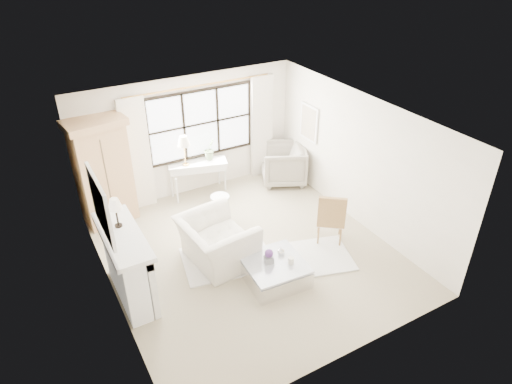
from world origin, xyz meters
TOP-DOWN VIEW (x-y plane):
  - floor at (0.00, 0.00)m, footprint 5.50×5.50m
  - ceiling at (0.00, 0.00)m, footprint 5.50×5.50m
  - wall_back at (0.00, 2.75)m, footprint 5.00×0.00m
  - wall_front at (0.00, -2.75)m, footprint 5.00×0.00m
  - wall_left at (-2.50, 0.00)m, footprint 0.00×5.50m
  - wall_right at (2.50, 0.00)m, footprint 0.00×5.50m
  - window_pane at (0.30, 2.73)m, footprint 2.40×0.02m
  - window_frame at (0.30, 2.72)m, footprint 2.50×0.04m
  - curtain_rod at (0.30, 2.67)m, footprint 3.30×0.04m
  - curtain_left at (-1.20, 2.65)m, footprint 0.55×0.10m
  - curtain_right at (1.80, 2.65)m, footprint 0.55×0.10m
  - fireplace at (-2.27, 0.00)m, footprint 0.58×1.66m
  - mirror_frame at (-2.47, 0.00)m, footprint 0.05×1.15m
  - mirror_glass at (-2.44, 0.00)m, footprint 0.02×1.00m
  - art_frame at (2.47, 1.70)m, footprint 0.04×0.62m
  - art_canvas at (2.45, 1.70)m, footprint 0.01×0.52m
  - mantel_lamp at (-2.23, 0.22)m, footprint 0.22×0.22m
  - armoire at (-1.97, 2.45)m, footprint 1.21×0.85m
  - console_table at (0.07, 2.52)m, footprint 1.37×0.80m
  - console_lamp at (-0.20, 2.53)m, footprint 0.28×0.28m
  - orchid_plant at (0.39, 2.53)m, footprint 0.34×0.32m
  - side_table at (0.07, 1.40)m, footprint 0.40×0.40m
  - rug_left at (-0.45, 0.05)m, footprint 1.81×1.43m
  - rug_right at (0.96, -0.70)m, footprint 1.66×1.43m
  - club_armchair at (-0.61, 0.11)m, footprint 1.27×1.42m
  - wingback_chair at (2.05, 2.05)m, footprint 1.34×1.33m
  - french_chair at (1.56, -0.40)m, footprint 0.68×0.68m
  - coffee_table at (0.03, -0.85)m, footprint 1.06×1.06m
  - planter_box at (-0.05, -0.80)m, footprint 0.18×0.18m
  - planter_flowers at (-0.05, -0.80)m, footprint 0.15×0.15m
  - pillar_candle at (0.26, -1.01)m, footprint 0.10×0.10m
  - coffee_vase at (0.25, -0.71)m, footprint 0.16×0.16m

SIDE VIEW (x-z plane):
  - floor at x=0.00m, z-range 0.00..0.00m
  - rug_right at x=0.96m, z-range 0.00..0.03m
  - rug_left at x=-0.45m, z-range 0.00..0.03m
  - coffee_table at x=0.03m, z-range -0.01..0.37m
  - french_chair at x=1.56m, z-range -0.23..0.85m
  - side_table at x=0.07m, z-range 0.08..0.58m
  - console_table at x=0.07m, z-range 0.00..0.80m
  - club_armchair at x=-0.61m, z-range 0.00..0.86m
  - planter_box at x=-0.05m, z-range 0.38..0.49m
  - pillar_candle at x=0.26m, z-range 0.38..0.50m
  - coffee_vase at x=0.25m, z-range 0.38..0.52m
  - wingback_chair at x=2.05m, z-range 0.00..0.92m
  - planter_flowers at x=-0.05m, z-range 0.49..0.64m
  - fireplace at x=-2.27m, z-range 0.02..1.28m
  - orchid_plant at x=0.39m, z-range 0.80..1.29m
  - armoire at x=-1.97m, z-range 0.02..2.26m
  - curtain_left at x=-1.20m, z-range 0.00..2.47m
  - curtain_right at x=1.80m, z-range 0.00..2.47m
  - wall_left at x=-2.50m, z-range -1.40..4.10m
  - wall_right at x=2.50m, z-range -1.40..4.10m
  - wall_back at x=0.00m, z-range -1.15..3.85m
  - wall_front at x=0.00m, z-range -1.15..3.85m
  - console_lamp at x=-0.20m, z-range 1.01..1.70m
  - art_frame at x=2.47m, z-range 1.14..1.96m
  - art_canvas at x=2.45m, z-range 1.19..1.91m
  - window_pane at x=0.30m, z-range 0.85..2.35m
  - window_frame at x=0.30m, z-range 0.85..2.35m
  - mantel_lamp at x=-2.23m, z-range 1.40..1.91m
  - mirror_frame at x=-2.47m, z-range 1.37..2.31m
  - mirror_glass at x=-2.44m, z-range 1.44..2.24m
  - curtain_rod at x=0.30m, z-range 2.45..2.49m
  - ceiling at x=0.00m, z-range 2.70..2.70m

